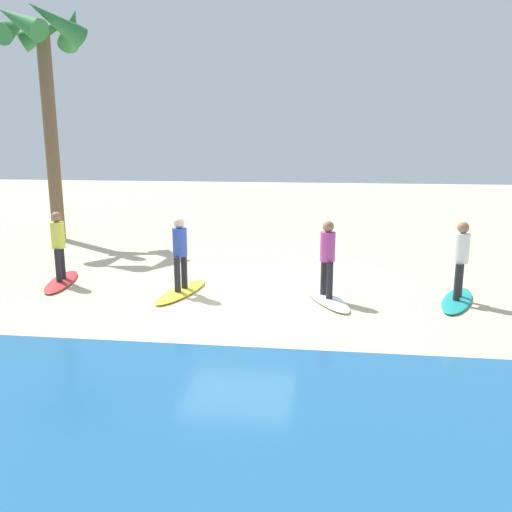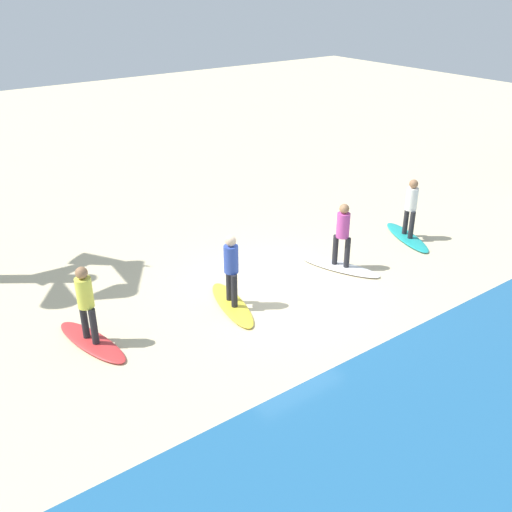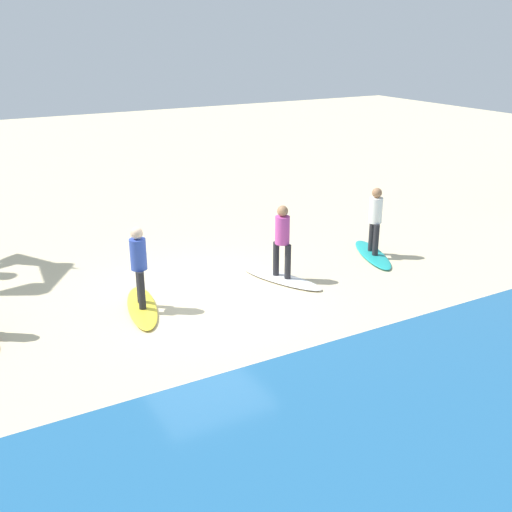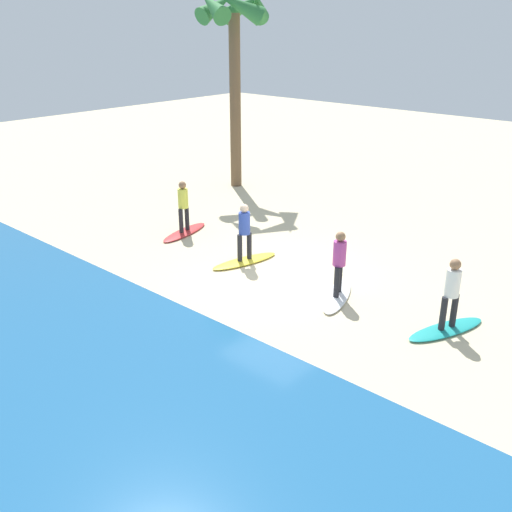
{
  "view_description": "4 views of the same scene",
  "coord_description": "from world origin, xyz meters",
  "px_view_note": "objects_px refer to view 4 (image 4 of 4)",
  "views": [
    {
      "loc": [
        -1.81,
        11.14,
        3.44
      ],
      "look_at": [
        -0.4,
        -0.0,
        0.92
      ],
      "focal_mm": 37.35,
      "sensor_mm": 36.0,
      "label": 1
    },
    {
      "loc": [
        7.4,
        9.18,
        6.71
      ],
      "look_at": [
        0.67,
        0.02,
        1.09
      ],
      "focal_mm": 40.46,
      "sensor_mm": 36.0,
      "label": 2
    },
    {
      "loc": [
        4.67,
        10.65,
        5.28
      ],
      "look_at": [
        -0.93,
        0.67,
        0.96
      ],
      "focal_mm": 42.45,
      "sensor_mm": 36.0,
      "label": 3
    },
    {
      "loc": [
        -8.99,
        11.02,
        6.4
      ],
      "look_at": [
        0.13,
        0.79,
        0.77
      ],
      "focal_mm": 40.46,
      "sensor_mm": 36.0,
      "label": 4
    }
  ],
  "objects_px": {
    "surfboard_yellow": "(245,261)",
    "surfer_red": "(183,203)",
    "surfboard_teal": "(446,329)",
    "palm_tree": "(234,29)",
    "surfboard_white": "(337,296)",
    "surfer_white": "(339,259)",
    "surfer_teal": "(452,289)",
    "surfboard_red": "(185,232)",
    "surfer_yellow": "(244,228)"
  },
  "relations": [
    {
      "from": "surfer_yellow",
      "to": "palm_tree",
      "type": "relative_size",
      "value": 0.22
    },
    {
      "from": "surfer_white",
      "to": "surfer_yellow",
      "type": "height_order",
      "value": "same"
    },
    {
      "from": "surfer_teal",
      "to": "palm_tree",
      "type": "xyz_separation_m",
      "value": [
        11.86,
        -5.72,
        5.04
      ]
    },
    {
      "from": "surfer_teal",
      "to": "surfboard_teal",
      "type": "bearing_deg",
      "value": 180.0
    },
    {
      "from": "surfboard_teal",
      "to": "surfboard_white",
      "type": "height_order",
      "value": "same"
    },
    {
      "from": "surfboard_red",
      "to": "surfboard_yellow",
      "type": "bearing_deg",
      "value": 69.3
    },
    {
      "from": "surfboard_yellow",
      "to": "surfer_red",
      "type": "relative_size",
      "value": 1.28
    },
    {
      "from": "surfboard_teal",
      "to": "surfer_yellow",
      "type": "relative_size",
      "value": 1.28
    },
    {
      "from": "surfboard_yellow",
      "to": "surfer_red",
      "type": "bearing_deg",
      "value": -85.5
    },
    {
      "from": "surfer_white",
      "to": "palm_tree",
      "type": "distance_m",
      "value": 11.97
    },
    {
      "from": "surfer_white",
      "to": "palm_tree",
      "type": "relative_size",
      "value": 0.22
    },
    {
      "from": "surfboard_teal",
      "to": "surfer_teal",
      "type": "height_order",
      "value": "surfer_teal"
    },
    {
      "from": "surfer_red",
      "to": "surfer_white",
      "type": "bearing_deg",
      "value": 174.86
    },
    {
      "from": "surfboard_teal",
      "to": "surfer_yellow",
      "type": "xyz_separation_m",
      "value": [
        5.99,
        0.11,
        0.99
      ]
    },
    {
      "from": "surfboard_yellow",
      "to": "surfboard_red",
      "type": "height_order",
      "value": "same"
    },
    {
      "from": "surfboard_red",
      "to": "surfer_teal",
      "type": "bearing_deg",
      "value": 75.75
    },
    {
      "from": "surfer_teal",
      "to": "surfer_yellow",
      "type": "xyz_separation_m",
      "value": [
        5.99,
        0.11,
        0.0
      ]
    },
    {
      "from": "surfer_yellow",
      "to": "surfboard_white",
      "type": "bearing_deg",
      "value": 178.34
    },
    {
      "from": "surfer_white",
      "to": "surfer_teal",
      "type": "bearing_deg",
      "value": -175.78
    },
    {
      "from": "surfer_white",
      "to": "surfer_yellow",
      "type": "distance_m",
      "value": 3.22
    },
    {
      "from": "surfer_yellow",
      "to": "surfer_red",
      "type": "height_order",
      "value": "same"
    },
    {
      "from": "surfboard_red",
      "to": "palm_tree",
      "type": "bearing_deg",
      "value": -164.44
    },
    {
      "from": "surfer_teal",
      "to": "surfer_yellow",
      "type": "height_order",
      "value": "same"
    },
    {
      "from": "surfboard_white",
      "to": "surfer_red",
      "type": "height_order",
      "value": "surfer_red"
    },
    {
      "from": "surfboard_white",
      "to": "surfer_teal",
      "type": "bearing_deg",
      "value": 71.68
    },
    {
      "from": "surfboard_teal",
      "to": "surfboard_white",
      "type": "bearing_deg",
      "value": -65.41
    },
    {
      "from": "surfer_teal",
      "to": "surfer_white",
      "type": "height_order",
      "value": "same"
    },
    {
      "from": "surfboard_red",
      "to": "surfer_white",
      "type": "bearing_deg",
      "value": 72.9
    },
    {
      "from": "surfboard_red",
      "to": "surfer_red",
      "type": "xyz_separation_m",
      "value": [
        0.0,
        0.0,
        0.99
      ]
    },
    {
      "from": "surfer_red",
      "to": "surfer_yellow",
      "type": "bearing_deg",
      "value": 171.27
    },
    {
      "from": "surfer_yellow",
      "to": "surfboard_teal",
      "type": "bearing_deg",
      "value": -178.94
    },
    {
      "from": "surfboard_teal",
      "to": "surfer_yellow",
      "type": "distance_m",
      "value": 6.07
    },
    {
      "from": "surfboard_white",
      "to": "surfer_yellow",
      "type": "relative_size",
      "value": 1.28
    },
    {
      "from": "surfboard_teal",
      "to": "surfer_teal",
      "type": "bearing_deg",
      "value": -69.63
    },
    {
      "from": "surfboard_yellow",
      "to": "surfer_white",
      "type": "bearing_deg",
      "value": 101.57
    },
    {
      "from": "surfer_teal",
      "to": "surfer_yellow",
      "type": "relative_size",
      "value": 1.0
    },
    {
      "from": "surfer_white",
      "to": "surfer_red",
      "type": "xyz_separation_m",
      "value": [
        6.3,
        -0.57,
        0.0
      ]
    },
    {
      "from": "surfboard_yellow",
      "to": "surfboard_white",
      "type": "bearing_deg",
      "value": 101.57
    },
    {
      "from": "surfer_red",
      "to": "palm_tree",
      "type": "relative_size",
      "value": 0.22
    },
    {
      "from": "surfboard_white",
      "to": "surfboard_teal",
      "type": "bearing_deg",
      "value": 71.68
    },
    {
      "from": "surfer_yellow",
      "to": "surfboard_red",
      "type": "height_order",
      "value": "surfer_yellow"
    },
    {
      "from": "surfboard_white",
      "to": "surfer_red",
      "type": "bearing_deg",
      "value": -117.68
    },
    {
      "from": "surfer_teal",
      "to": "palm_tree",
      "type": "distance_m",
      "value": 14.1
    },
    {
      "from": "surfboard_white",
      "to": "surfboard_yellow",
      "type": "height_order",
      "value": "same"
    },
    {
      "from": "surfer_teal",
      "to": "surfer_red",
      "type": "relative_size",
      "value": 1.0
    },
    {
      "from": "surfboard_yellow",
      "to": "surfer_yellow",
      "type": "height_order",
      "value": "surfer_yellow"
    },
    {
      "from": "surfboard_teal",
      "to": "palm_tree",
      "type": "relative_size",
      "value": 0.28
    },
    {
      "from": "surfboard_yellow",
      "to": "surfer_yellow",
      "type": "distance_m",
      "value": 0.99
    },
    {
      "from": "surfboard_white",
      "to": "surfboard_red",
      "type": "xyz_separation_m",
      "value": [
        6.3,
        -0.57,
        0.0
      ]
    },
    {
      "from": "surfer_teal",
      "to": "surfboard_red",
      "type": "bearing_deg",
      "value": -2.29
    }
  ]
}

